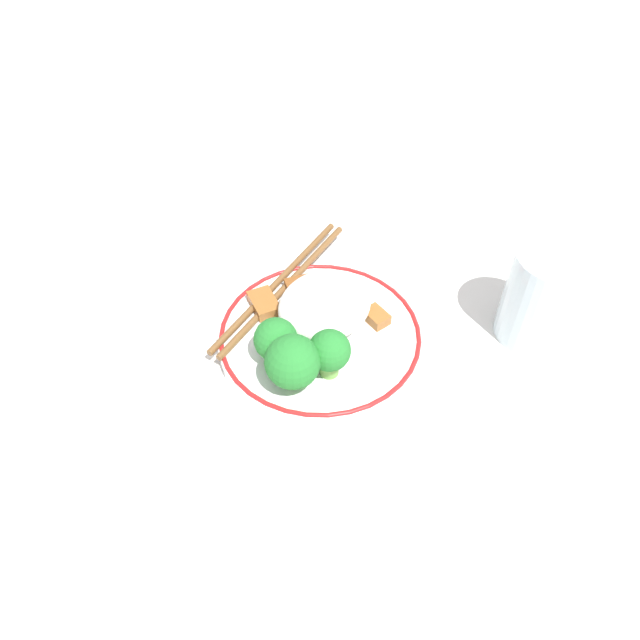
{
  "coord_description": "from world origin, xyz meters",
  "views": [
    {
      "loc": [
        -0.32,
        -0.28,
        0.49
      ],
      "look_at": [
        0.0,
        0.0,
        0.03
      ],
      "focal_mm": 35.0,
      "sensor_mm": 36.0,
      "label": 1
    }
  ],
  "objects_px": {
    "broccoli_back_center": "(293,362)",
    "broccoli_back_right": "(329,352)",
    "plate": "(320,337)",
    "drinking_glass": "(543,296)",
    "broccoli_back_left": "(276,340)",
    "chopsticks": "(281,285)"
  },
  "relations": [
    {
      "from": "plate",
      "to": "drinking_glass",
      "type": "xyz_separation_m",
      "value": [
        0.16,
        -0.16,
        0.04
      ]
    },
    {
      "from": "broccoli_back_center",
      "to": "drinking_glass",
      "type": "distance_m",
      "value": 0.26
    },
    {
      "from": "broccoli_back_center",
      "to": "chopsticks",
      "type": "distance_m",
      "value": 0.14
    },
    {
      "from": "broccoli_back_center",
      "to": "drinking_glass",
      "type": "xyz_separation_m",
      "value": [
        0.22,
        -0.14,
        0.0
      ]
    },
    {
      "from": "plate",
      "to": "drinking_glass",
      "type": "relative_size",
      "value": 1.99
    },
    {
      "from": "plate",
      "to": "drinking_glass",
      "type": "height_order",
      "value": "drinking_glass"
    },
    {
      "from": "broccoli_back_right",
      "to": "drinking_glass",
      "type": "xyz_separation_m",
      "value": [
        0.19,
        -0.12,
        0.01
      ]
    },
    {
      "from": "plate",
      "to": "broccoli_back_left",
      "type": "relative_size",
      "value": 4.23
    },
    {
      "from": "broccoli_back_left",
      "to": "broccoli_back_right",
      "type": "relative_size",
      "value": 0.93
    },
    {
      "from": "broccoli_back_center",
      "to": "drinking_glass",
      "type": "height_order",
      "value": "drinking_glass"
    },
    {
      "from": "broccoli_back_center",
      "to": "broccoli_back_right",
      "type": "height_order",
      "value": "broccoli_back_center"
    },
    {
      "from": "broccoli_back_left",
      "to": "drinking_glass",
      "type": "distance_m",
      "value": 0.27
    },
    {
      "from": "broccoli_back_center",
      "to": "drinking_glass",
      "type": "relative_size",
      "value": 0.58
    },
    {
      "from": "plate",
      "to": "drinking_glass",
      "type": "distance_m",
      "value": 0.23
    },
    {
      "from": "plate",
      "to": "broccoli_back_right",
      "type": "height_order",
      "value": "broccoli_back_right"
    },
    {
      "from": "broccoli_back_left",
      "to": "drinking_glass",
      "type": "xyz_separation_m",
      "value": [
        0.21,
        -0.17,
        0.01
      ]
    },
    {
      "from": "broccoli_back_right",
      "to": "broccoli_back_left",
      "type": "bearing_deg",
      "value": 111.61
    },
    {
      "from": "broccoli_back_right",
      "to": "drinking_glass",
      "type": "relative_size",
      "value": 0.51
    },
    {
      "from": "plate",
      "to": "chopsticks",
      "type": "relative_size",
      "value": 0.89
    },
    {
      "from": "broccoli_back_left",
      "to": "plate",
      "type": "bearing_deg",
      "value": -11.29
    },
    {
      "from": "chopsticks",
      "to": "broccoli_back_right",
      "type": "bearing_deg",
      "value": -115.52
    },
    {
      "from": "broccoli_back_right",
      "to": "drinking_glass",
      "type": "distance_m",
      "value": 0.22
    }
  ]
}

